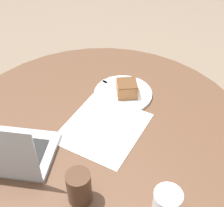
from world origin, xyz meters
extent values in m
cylinder|color=#4C3323|center=(0.00, 0.00, 0.36)|extent=(0.12, 0.12, 0.67)
cylinder|color=#4C3323|center=(0.00, 0.00, 0.71)|extent=(1.15, 1.15, 0.03)
cube|color=black|center=(0.19, -0.65, 0.22)|extent=(0.05, 0.05, 0.44)
cube|color=white|center=(-0.02, 0.00, 0.72)|extent=(0.40, 0.39, 0.00)
cylinder|color=silver|center=(-0.18, -0.13, 0.73)|extent=(0.24, 0.24, 0.01)
cube|color=brown|center=(-0.19, -0.11, 0.76)|extent=(0.11, 0.11, 0.05)
cube|color=#4D311C|center=(-0.19, -0.11, 0.79)|extent=(0.10, 0.10, 0.00)
cube|color=silver|center=(-0.17, -0.16, 0.74)|extent=(0.07, 0.16, 0.00)
cube|color=silver|center=(-0.15, -0.23, 0.74)|extent=(0.03, 0.04, 0.00)
cylinder|color=#3D2619|center=(0.18, 0.22, 0.78)|extent=(0.07, 0.07, 0.11)
cylinder|color=silver|center=(0.00, 0.39, 0.78)|extent=(0.08, 0.08, 0.11)
cube|color=gray|center=(0.33, -0.07, 0.73)|extent=(0.39, 0.37, 0.02)
cube|color=black|center=(0.33, -0.07, 0.74)|extent=(0.29, 0.27, 0.00)
camera|label=1|loc=(0.36, 0.72, 1.55)|focal=50.00mm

